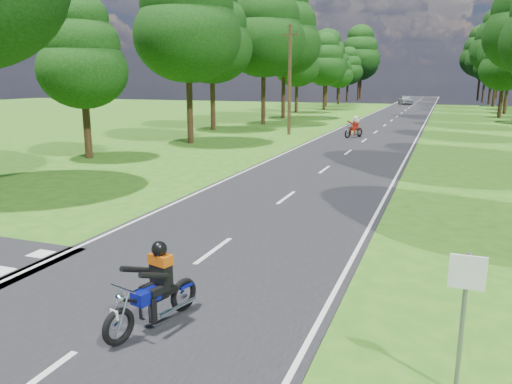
% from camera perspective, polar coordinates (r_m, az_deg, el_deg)
% --- Properties ---
extents(ground, '(160.00, 160.00, 0.00)m').
position_cam_1_polar(ground, '(10.76, -9.50, -10.03)').
color(ground, '#2A6016').
rests_on(ground, ground).
extents(main_road, '(7.00, 140.00, 0.02)m').
position_cam_1_polar(main_road, '(58.89, 15.82, 8.31)').
color(main_road, black).
rests_on(main_road, ground).
extents(road_markings, '(7.40, 140.00, 0.01)m').
position_cam_1_polar(road_markings, '(57.04, 15.51, 8.21)').
color(road_markings, silver).
rests_on(road_markings, main_road).
extents(treeline, '(40.00, 115.35, 14.78)m').
position_cam_1_polar(treeline, '(68.81, 18.27, 15.62)').
color(treeline, black).
rests_on(treeline, ground).
extents(telegraph_pole, '(1.20, 0.26, 8.00)m').
position_cam_1_polar(telegraph_pole, '(38.17, 3.87, 12.67)').
color(telegraph_pole, '#382616').
rests_on(telegraph_pole, ground).
extents(road_sign, '(0.45, 0.07, 2.00)m').
position_cam_1_polar(road_sign, '(7.10, 22.72, -11.47)').
color(road_sign, slate).
rests_on(road_sign, ground).
extents(rider_near_blue, '(1.03, 1.86, 1.47)m').
position_cam_1_polar(rider_near_blue, '(8.68, -11.79, -10.44)').
color(rider_near_blue, navy).
rests_on(rider_near_blue, main_road).
extents(rider_far_red, '(1.30, 1.93, 1.54)m').
position_cam_1_polar(rider_far_red, '(36.82, 11.13, 7.34)').
color(rider_far_red, '#A8160C').
rests_on(rider_far_red, main_road).
extents(distant_car, '(2.99, 4.73, 1.50)m').
position_cam_1_polar(distant_car, '(86.51, 16.71, 10.04)').
color(distant_car, '#B9BCC1').
rests_on(distant_car, main_road).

